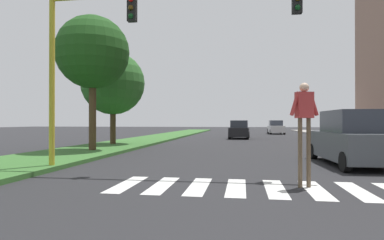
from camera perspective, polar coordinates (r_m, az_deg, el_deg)
The scene contains 11 objects.
ground_plane at distance 30.14m, azimuth 10.26°, elevation -3.29°, with size 140.00×140.00×0.00m, color #262628.
crosswalk at distance 8.01m, azimuth 14.29°, elevation -11.51°, with size 7.65×2.20×0.01m.
median_strip at distance 29.21m, azimuth -6.82°, elevation -3.24°, with size 4.06×64.00×0.15m, color #386B2D.
tree_mid at distance 17.61m, azimuth -16.95°, elevation 11.15°, with size 3.68×3.68×6.78m.
tree_far at distance 21.75m, azimuth -13.62°, elevation 6.23°, with size 4.05×4.05×5.93m.
sidewalk_right at distance 29.84m, azimuth 28.37°, elevation -3.14°, with size 3.00×64.00×0.15m, color #9E9991.
traffic_light_gantry at distance 10.75m, azimuth -10.52°, elevation 14.83°, with size 9.15×0.30×6.00m.
pedestrian_performer at distance 8.21m, azimuth 19.00°, elevation 0.41°, with size 0.73×0.36×2.49m.
suv_crossing at distance 13.14m, azimuth 26.19°, elevation -3.03°, with size 2.18×4.69×1.97m.
sedan_midblock at distance 30.77m, azimuth 8.27°, elevation -1.77°, with size 1.95×4.25×1.69m.
sedan_distant at distance 43.45m, azimuth 14.42°, elevation -1.31°, with size 1.90×4.52×1.75m.
Camera 1 is at (-0.75, -0.09, 1.56)m, focal length 30.58 mm.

